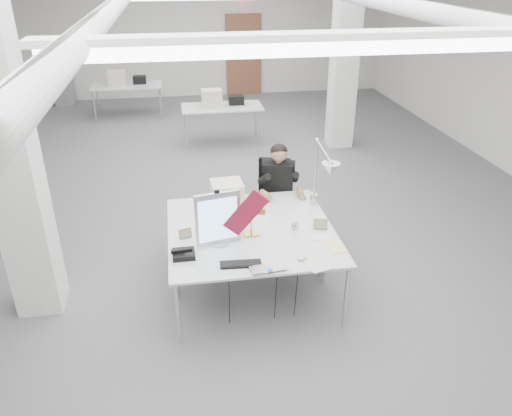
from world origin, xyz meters
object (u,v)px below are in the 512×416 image
Objects in this scene: seated_person at (279,177)px; laptop at (270,272)px; desk_main at (258,252)px; desk_phone at (184,254)px; beige_monitor at (227,196)px; office_chair at (277,198)px; architect_lamp at (322,176)px; bankers_lamp at (251,220)px; monitor at (218,219)px.

laptop is at bearing -88.26° from seated_person.
desk_main is 8.14× the size of desk_phone.
seated_person is 2.64× the size of beige_monitor.
office_chair reaches higher than desk_phone.
desk_phone is (-1.27, -1.48, -0.12)m from seated_person.
beige_monitor is at bearing 60.37° from desk_phone.
office_chair is at bearing 71.28° from desk_main.
architect_lamp is at bearing -52.46° from office_chair.
office_chair is at bearing 128.30° from architect_lamp.
beige_monitor is (-0.20, 0.99, 0.18)m from desk_main.
architect_lamp is (0.33, -0.77, 0.32)m from seated_person.
office_chair is 5.29× the size of desk_phone.
laptop is 0.77m from bankers_lamp.
office_chair is 1.36m from bankers_lamp.
architect_lamp is (1.59, 0.71, 0.43)m from desk_phone.
seated_person is 1.57m from monitor.
desk_phone is at bearing -122.51° from beige_monitor.
office_chair reaches higher than bankers_lamp.
monitor is 0.80m from laptop.
laptop is at bearing -28.41° from desk_phone.
laptop is (-0.47, -1.90, -0.13)m from seated_person.
desk_phone is (-0.73, -0.33, -0.15)m from bankers_lamp.
monitor is at bearing -106.28° from beige_monitor.
monitor is 1.64× the size of laptop.
laptop is (0.05, -0.41, 0.03)m from desk_main.
desk_main is 1.59m from seated_person.
bankers_lamp is at bearing -98.36° from office_chair.
laptop is at bearing -83.32° from desk_main.
desk_main is at bearing -71.41° from bankers_lamp.
laptop is 1.60× the size of desk_phone.
desk_phone is at bearing -139.60° from bankers_lamp.
seated_person is (0.00, -0.05, 0.32)m from office_chair.
desk_phone is at bearing 146.27° from laptop.
desk_main is 1.21m from architect_lamp.
architect_lamp is (1.23, 0.51, 0.17)m from monitor.
laptop is 1.02× the size of bankers_lamp.
monitor reaches higher than bankers_lamp.
desk_main is at bearing -93.00° from office_chair.
seated_person is at bearing 81.10° from bankers_lamp.
monitor is at bearing 118.60° from laptop.
desk_phone reaches higher than desk_main.
monitor reaches higher than beige_monitor.
monitor is at bearing 28.33° from desk_phone.
architect_lamp is (0.86, 0.38, 0.29)m from bankers_lamp.
beige_monitor is at bearing -126.71° from office_chair.
office_chair is at bearing 34.30° from beige_monitor.
laptop is (0.43, -0.62, -0.28)m from monitor.
seated_person is 1.95m from desk_phone.
office_chair reaches higher than desk_main.
beige_monitor is 0.39× the size of architect_lamp.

